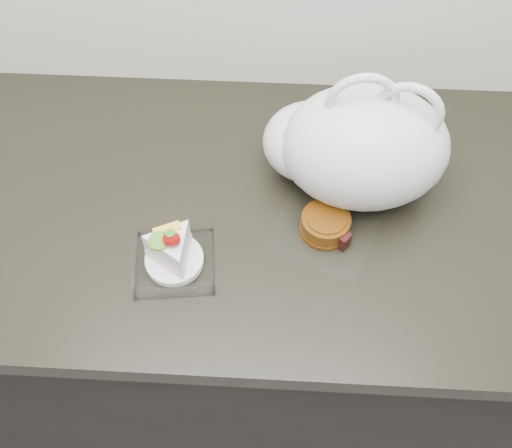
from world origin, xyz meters
TOP-DOWN VIEW (x-y plane):
  - counter at (0.00, 1.69)m, footprint 2.04×0.64m
  - cake_tray at (-0.08, 1.56)m, footprint 0.14×0.14m
  - mooncake_wrap at (0.17, 1.63)m, footprint 0.21×0.20m
  - plastic_bag at (0.21, 1.74)m, footprint 0.33×0.24m

SIDE VIEW (x-z plane):
  - counter at x=0.00m, z-range 0.00..0.90m
  - mooncake_wrap at x=0.17m, z-range 0.90..0.94m
  - cake_tray at x=-0.08m, z-range 0.88..0.98m
  - plastic_bag at x=0.21m, z-range 0.87..1.13m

